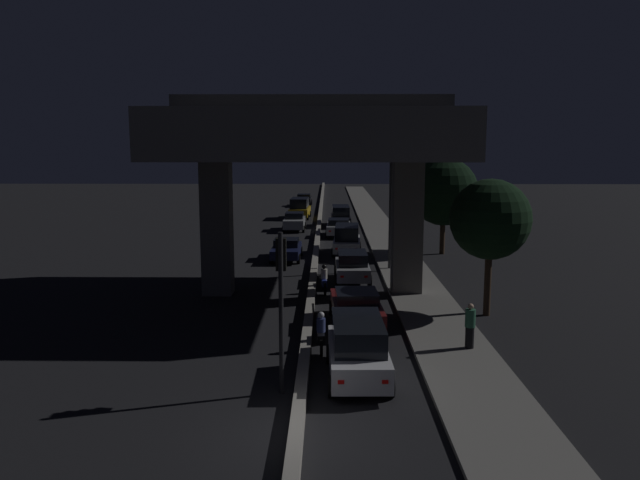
% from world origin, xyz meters
% --- Properties ---
extents(ground_plane, '(200.00, 200.00, 0.00)m').
position_xyz_m(ground_plane, '(0.00, 0.00, 0.00)').
color(ground_plane, black).
extents(median_divider, '(0.36, 126.00, 0.37)m').
position_xyz_m(median_divider, '(0.00, 35.00, 0.18)').
color(median_divider, gray).
rests_on(median_divider, ground_plane).
extents(sidewalk_right, '(2.89, 126.00, 0.15)m').
position_xyz_m(sidewalk_right, '(5.26, 28.00, 0.07)').
color(sidewalk_right, slate).
rests_on(sidewalk_right, ground_plane).
extents(elevated_overpass, '(13.40, 12.70, 9.63)m').
position_xyz_m(elevated_overpass, '(0.00, 15.14, 7.43)').
color(elevated_overpass, '#5B5956').
rests_on(elevated_overpass, ground_plane).
extents(traffic_light_left_of_median, '(0.30, 0.49, 4.84)m').
position_xyz_m(traffic_light_left_of_median, '(-0.58, 2.83, 3.30)').
color(traffic_light_left_of_median, black).
rests_on(traffic_light_left_of_median, ground_plane).
extents(street_lamp, '(2.30, 0.32, 8.60)m').
position_xyz_m(street_lamp, '(4.09, 20.91, 5.05)').
color(street_lamp, '#2D2D30').
rests_on(street_lamp, ground_plane).
extents(car_white_lead, '(2.00, 4.40, 1.89)m').
position_xyz_m(car_white_lead, '(1.73, 3.92, 1.00)').
color(car_white_lead, silver).
rests_on(car_white_lead, ground_plane).
extents(car_dark_red_second, '(2.21, 4.70, 1.46)m').
position_xyz_m(car_dark_red_second, '(1.95, 9.78, 0.75)').
color(car_dark_red_second, '#591414').
rests_on(car_dark_red_second, ground_plane).
extents(car_silver_third, '(1.91, 3.94, 1.63)m').
position_xyz_m(car_silver_third, '(2.09, 17.81, 0.86)').
color(car_silver_third, gray).
rests_on(car_silver_third, ground_plane).
extents(car_white_fourth, '(2.07, 4.40, 1.93)m').
position_xyz_m(car_white_fourth, '(2.06, 26.51, 1.01)').
color(car_white_fourth, silver).
rests_on(car_white_fourth, ground_plane).
extents(car_silver_fifth, '(2.11, 4.15, 1.42)m').
position_xyz_m(car_silver_fifth, '(1.65, 34.53, 0.75)').
color(car_silver_fifth, gray).
rests_on(car_silver_fifth, ground_plane).
extents(car_black_sixth, '(1.87, 4.76, 1.81)m').
position_xyz_m(car_black_sixth, '(1.94, 40.81, 0.95)').
color(car_black_sixth, black).
rests_on(car_black_sixth, ground_plane).
extents(car_dark_blue_lead_oncoming, '(1.95, 4.35, 1.32)m').
position_xyz_m(car_dark_blue_lead_oncoming, '(-1.87, 24.38, 0.68)').
color(car_dark_blue_lead_oncoming, '#141938').
rests_on(car_dark_blue_lead_oncoming, ground_plane).
extents(car_silver_second_oncoming, '(1.89, 3.96, 1.53)m').
position_xyz_m(car_silver_second_oncoming, '(-2.08, 37.90, 0.78)').
color(car_silver_second_oncoming, gray).
rests_on(car_silver_second_oncoming, ground_plane).
extents(car_taxi_yellow_third_oncoming, '(2.17, 4.49, 2.03)m').
position_xyz_m(car_taxi_yellow_third_oncoming, '(-2.01, 46.52, 1.05)').
color(car_taxi_yellow_third_oncoming, gold).
rests_on(car_taxi_yellow_third_oncoming, ground_plane).
extents(car_black_fourth_oncoming, '(1.91, 4.22, 1.42)m').
position_xyz_m(car_black_fourth_oncoming, '(-2.07, 59.08, 0.73)').
color(car_black_fourth_oncoming, black).
rests_on(car_black_fourth_oncoming, ground_plane).
extents(motorcycle_black_filtering_near, '(0.33, 1.96, 1.41)m').
position_xyz_m(motorcycle_black_filtering_near, '(0.54, 6.65, 0.60)').
color(motorcycle_black_filtering_near, black).
rests_on(motorcycle_black_filtering_near, ground_plane).
extents(motorcycle_blue_filtering_mid, '(0.34, 1.90, 1.43)m').
position_xyz_m(motorcycle_blue_filtering_mid, '(0.60, 15.42, 0.61)').
color(motorcycle_blue_filtering_mid, black).
rests_on(motorcycle_blue_filtering_mid, ground_plane).
extents(pedestrian_on_sidewalk, '(0.37, 0.37, 1.62)m').
position_xyz_m(pedestrian_on_sidewalk, '(5.82, 6.51, 0.95)').
color(pedestrian_on_sidewalk, black).
rests_on(pedestrian_on_sidewalk, sidewalk_right).
extents(roadside_tree_kerbside_near, '(3.43, 3.43, 5.90)m').
position_xyz_m(roadside_tree_kerbside_near, '(7.64, 11.33, 4.17)').
color(roadside_tree_kerbside_near, '#38281C').
rests_on(roadside_tree_kerbside_near, ground_plane).
extents(roadside_tree_kerbside_mid, '(4.52, 4.52, 6.46)m').
position_xyz_m(roadside_tree_kerbside_mid, '(8.47, 26.51, 4.19)').
color(roadside_tree_kerbside_mid, '#38281C').
rests_on(roadside_tree_kerbside_mid, ground_plane).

